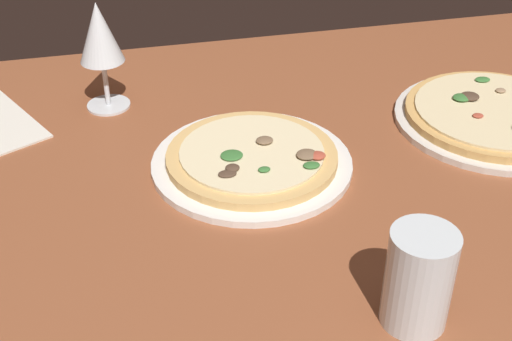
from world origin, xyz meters
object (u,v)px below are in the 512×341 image
Objects in this scene: pizza_main at (252,159)px; pizza_side at (494,116)px; water_glass at (418,283)px; wine_glass_far at (100,36)px.

pizza_main is 39.18cm from pizza_side.
pizza_side is at bearing -175.00° from pizza_main.
water_glass reaches higher than pizza_side.
pizza_main is 0.93× the size of pizza_side.
water_glass is (-9.89, 32.25, 3.90)cm from pizza_main.
pizza_main is at bearing 5.00° from pizza_side.
wine_glass_far is at bearing -62.58° from water_glass.
pizza_side is 61.54cm from wine_glass_far.
pizza_side is 46.22cm from water_glass.
pizza_side is at bearing -129.25° from water_glass.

